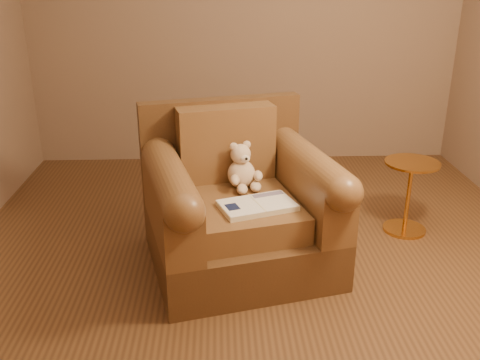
{
  "coord_description": "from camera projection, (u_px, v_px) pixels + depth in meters",
  "views": [
    {
      "loc": [
        -0.26,
        -3.06,
        1.79
      ],
      "look_at": [
        -0.14,
        -0.09,
        0.6
      ],
      "focal_mm": 40.0,
      "sensor_mm": 36.0,
      "label": 1
    }
  ],
  "objects": [
    {
      "name": "armchair",
      "position": [
        238.0,
        206.0,
        3.37
      ],
      "size": [
        1.3,
        1.26,
        0.98
      ],
      "rotation": [
        0.0,
        0.0,
        0.24
      ],
      "color": "#51341B",
      "rests_on": "floor"
    },
    {
      "name": "side_table",
      "position": [
        408.0,
        194.0,
        3.79
      ],
      "size": [
        0.38,
        0.38,
        0.53
      ],
      "color": "gold",
      "rests_on": "floor"
    },
    {
      "name": "guidebook",
      "position": [
        257.0,
        205.0,
        3.13
      ],
      "size": [
        0.49,
        0.38,
        0.04
      ],
      "rotation": [
        0.0,
        0.0,
        0.33
      ],
      "color": "beige",
      "rests_on": "armchair"
    },
    {
      "name": "floor",
      "position": [
        260.0,
        259.0,
        3.52
      ],
      "size": [
        4.0,
        4.0,
        0.0
      ],
      "primitive_type": "plane",
      "color": "brown",
      "rests_on": "ground"
    },
    {
      "name": "teddy_bear",
      "position": [
        242.0,
        171.0,
        3.39
      ],
      "size": [
        0.22,
        0.26,
        0.3
      ],
      "rotation": [
        0.0,
        0.0,
        0.41
      ],
      "color": "beige",
      "rests_on": "armchair"
    }
  ]
}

